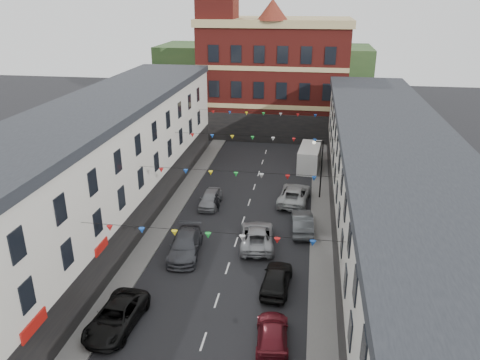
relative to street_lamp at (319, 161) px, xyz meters
The scene contains 19 objects.
ground 15.94m from the street_lamp, 115.07° to the right, with size 160.00×160.00×0.00m, color black.
pavement_left 18.43m from the street_lamp, 138.26° to the right, with size 1.80×64.00×0.15m, color #605E5B.
pavement_right 12.60m from the street_lamp, 88.33° to the right, with size 1.80×64.00×0.15m, color #605E5B.
terrace_left 22.52m from the street_lamp, 144.66° to the right, with size 8.40×56.00×10.70m.
terrace_right 14.04m from the street_lamp, 68.09° to the right, with size 8.40×56.00×9.70m.
civic_building 25.18m from the street_lamp, 105.30° to the left, with size 20.60×13.30×18.50m.
clock_tower 27.57m from the street_lamp, 123.79° to the left, with size 5.60×5.60×30.00m.
distant_hill 49.16m from the street_lamp, 102.40° to the left, with size 40.00×14.00×10.00m, color #264620.
street_lamp is the anchor object (origin of this frame).
car_left_c 24.84m from the street_lamp, 119.28° to the right, with size 2.47×5.35×1.49m, color black.
car_left_d 16.42m from the street_lamp, 129.02° to the right, with size 2.26×5.56×1.61m, color #44454C.
car_left_e 11.13m from the street_lamp, 162.01° to the right, with size 1.75×4.35×1.48m, color gray.
car_right_c 21.93m from the street_lamp, 96.75° to the right, with size 1.84×4.53×1.32m, color maroon.
car_right_d 16.52m from the street_lamp, 99.79° to the right, with size 1.88×4.67×1.59m, color black.
car_right_e 7.91m from the street_lamp, 100.11° to the right, with size 1.73×4.96×1.63m, color #4C5054.
car_right_f 4.00m from the street_lamp, 150.19° to the right, with size 2.74×5.95×1.65m, color #A9ACAE.
moving_car 11.64m from the street_lamp, 115.43° to the right, with size 2.65×5.74×1.59m, color #A2A3A8.
white_van 9.16m from the street_lamp, 96.21° to the left, with size 2.27×5.89×2.60m, color silver.
pedestrian 10.73m from the street_lamp, 154.23° to the right, with size 0.64×0.42×1.75m, color black.
Camera 1 is at (5.49, -29.37, 18.91)m, focal length 35.00 mm.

